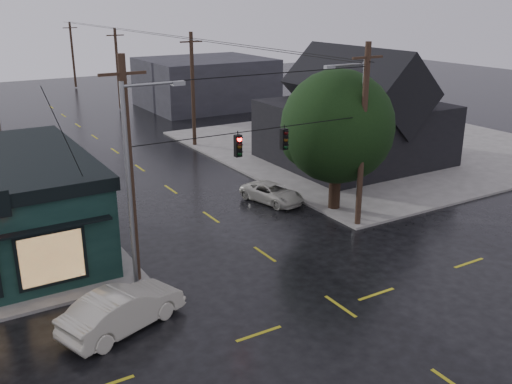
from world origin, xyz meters
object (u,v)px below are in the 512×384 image
utility_pole_ne (357,226)px  corner_tree (338,127)px  sedan_cream (123,309)px  suv_silver (272,193)px  utility_pole_nw (138,281)px

utility_pole_ne → corner_tree: bearing=79.8°
sedan_cream → suv_silver: (12.82, 9.30, -0.23)m
sedan_cream → utility_pole_nw: bearing=-47.7°
utility_pole_nw → suv_silver: size_ratio=2.36×
utility_pole_ne → sedan_cream: bearing=-167.0°
sedan_cream → suv_silver: size_ratio=1.17×
corner_tree → utility_pole_ne: corner_tree is taller
utility_pole_nw → corner_tree: bearing=11.6°
corner_tree → suv_silver: corner_tree is taller
utility_pole_nw → utility_pole_ne: 13.00m
utility_pole_nw → sedan_cream: utility_pole_nw is taller
corner_tree → sedan_cream: corner_tree is taller
suv_silver → sedan_cream: bearing=-158.9°
corner_tree → utility_pole_nw: size_ratio=0.82×
corner_tree → utility_pole_ne: size_ratio=0.82×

